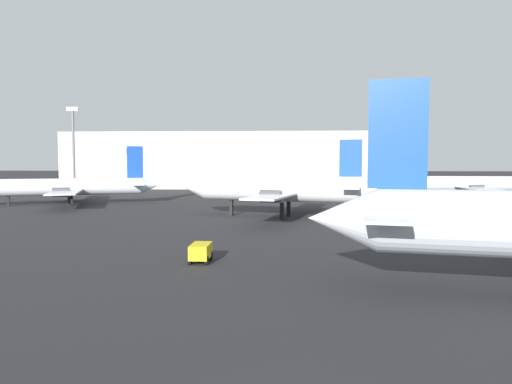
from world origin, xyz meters
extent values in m
cone|color=silver|center=(3.00, 14.91, 3.94)|extent=(4.47, 4.19, 3.51)
cube|color=silver|center=(5.38, 14.44, 4.29)|extent=(3.86, 8.45, 0.16)
cube|color=#1947B2|center=(5.85, 14.35, 8.64)|extent=(3.11, 0.89, 5.88)
cylinder|color=white|center=(-0.94, 47.55, 3.67)|extent=(19.85, 8.25, 3.23)
cone|color=white|center=(-12.16, 50.58, 3.67)|extent=(4.27, 4.04, 3.23)
cone|color=white|center=(10.28, 44.52, 3.67)|extent=(4.27, 4.04, 3.23)
cube|color=white|center=(0.01, 47.30, 3.18)|extent=(9.69, 23.39, 0.20)
cube|color=white|center=(8.17, 45.09, 3.99)|extent=(3.74, 7.25, 0.13)
cube|color=#1947B2|center=(7.77, 45.20, 7.48)|extent=(2.63, 0.93, 4.41)
cylinder|color=#4C4C54|center=(-1.71, 43.19, 3.02)|extent=(2.79, 2.09, 1.49)
cylinder|color=#4C4C54|center=(0.59, 51.71, 3.02)|extent=(2.79, 2.09, 1.49)
cube|color=black|center=(-7.02, 49.20, 1.03)|extent=(0.51, 0.51, 2.05)
cube|color=black|center=(-0.42, 45.69, 1.03)|extent=(0.51, 0.51, 2.05)
cube|color=black|center=(0.45, 48.90, 1.03)|extent=(0.51, 0.51, 2.05)
cylinder|color=silver|center=(-36.01, 62.32, 2.91)|extent=(24.28, 10.52, 2.73)
cone|color=silver|center=(-22.89, 66.77, 2.91)|extent=(3.72, 3.55, 2.73)
cube|color=silver|center=(-34.84, 62.72, 2.50)|extent=(12.09, 25.55, 0.20)
cube|color=silver|center=(-24.70, 66.16, 3.18)|extent=(4.09, 7.18, 0.13)
cube|color=#1947B2|center=(-25.09, 66.03, 6.92)|extent=(2.57, 1.08, 5.28)
cylinder|color=#4C4C54|center=(-33.98, 57.88, 2.36)|extent=(2.81, 2.20, 1.48)
cylinder|color=#4C4C54|center=(-37.11, 67.09, 2.36)|extent=(2.81, 2.20, 1.48)
cube|color=black|center=(-43.50, 59.78, 0.77)|extent=(0.52, 0.52, 1.55)
cube|color=black|center=(-34.31, 61.16, 0.77)|extent=(0.52, 0.52, 1.55)
cube|color=black|center=(-35.37, 64.28, 0.77)|extent=(0.52, 0.52, 1.55)
cylinder|color=silver|center=(33.75, 76.40, 2.88)|extent=(20.23, 3.03, 2.85)
cone|color=silver|center=(22.09, 76.50, 2.88)|extent=(3.16, 2.88, 2.85)
cube|color=silver|center=(32.74, 76.41, 2.45)|extent=(4.28, 24.30, 0.19)
cube|color=silver|center=(24.04, 76.49, 3.17)|extent=(1.93, 6.58, 0.12)
cube|color=#1947B2|center=(24.43, 76.48, 6.15)|extent=(2.50, 0.26, 3.68)
cylinder|color=#4C4C54|center=(33.39, 81.02, 2.31)|extent=(2.36, 1.43, 1.41)
cylinder|color=#4C4C54|center=(33.31, 71.79, 2.31)|extent=(2.36, 1.43, 1.41)
cube|color=black|center=(40.22, 76.34, 0.73)|extent=(0.39, 0.39, 1.46)
cube|color=black|center=(32.76, 77.97, 0.73)|extent=(0.39, 0.39, 1.46)
cube|color=black|center=(32.73, 74.85, 0.73)|extent=(0.39, 0.39, 1.46)
cube|color=gold|center=(-6.14, 21.19, 0.80)|extent=(1.35, 2.43, 1.00)
cylinder|color=black|center=(-6.71, 22.04, 0.30)|extent=(0.21, 0.60, 0.60)
cylinder|color=black|center=(-5.54, 22.02, 0.30)|extent=(0.21, 0.60, 0.60)
cylinder|color=black|center=(-6.75, 20.36, 0.30)|extent=(0.21, 0.60, 0.60)
cylinder|color=black|center=(-5.58, 20.34, 0.30)|extent=(0.21, 0.60, 0.60)
cylinder|color=slate|center=(-43.32, 83.01, 8.64)|extent=(0.50, 0.50, 17.28)
cube|color=#F2EACC|center=(-43.32, 83.01, 17.68)|extent=(2.40, 0.50, 0.80)
cube|color=beige|center=(-12.93, 115.84, 7.15)|extent=(86.88, 25.76, 14.30)
camera|label=1|loc=(-0.34, -11.48, 7.25)|focal=32.94mm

